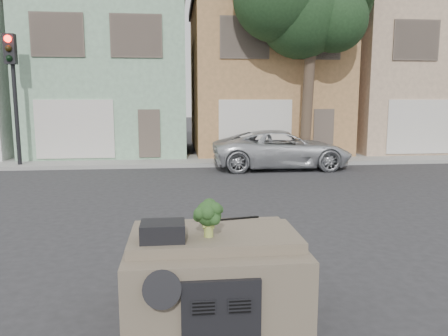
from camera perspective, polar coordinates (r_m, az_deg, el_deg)
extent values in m
plane|color=#303033|center=(8.40, -3.13, -9.38)|extent=(120.00, 120.00, 0.00)
cube|color=gray|center=(18.65, -4.89, 0.96)|extent=(40.00, 3.00, 0.15)
cube|color=#8CB693|center=(22.71, -14.32, 11.49)|extent=(7.20, 8.20, 7.55)
cube|color=#AC7D4D|center=(22.93, 4.99, 11.70)|extent=(7.20, 8.20, 7.55)
cube|color=tan|center=(25.46, 22.09, 10.81)|extent=(7.20, 8.20, 7.55)
imported|color=silver|center=(17.14, 7.49, -0.04)|extent=(5.34, 2.48, 1.48)
cube|color=black|center=(18.50, -25.68, 7.76)|extent=(0.40, 0.40, 5.10)
cube|color=#1C351B|center=(18.65, 10.99, 13.69)|extent=(4.40, 4.00, 8.50)
cube|color=#6A5E4C|center=(5.40, -1.39, -13.66)|extent=(2.00, 1.80, 1.12)
cube|color=black|center=(4.84, -7.99, -8.17)|extent=(0.48, 0.38, 0.20)
cube|color=black|center=(5.60, 1.13, -6.65)|extent=(0.69, 0.15, 0.02)
cube|color=#1E3A18|center=(4.88, -2.03, -6.60)|extent=(0.36, 0.36, 0.42)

